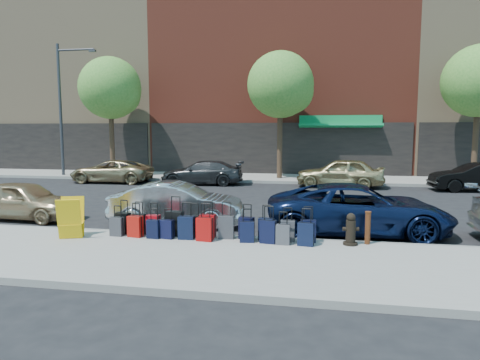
% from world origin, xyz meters
% --- Properties ---
extents(ground, '(120.00, 120.00, 0.00)m').
position_xyz_m(ground, '(0.00, 0.00, 0.00)').
color(ground, black).
rests_on(ground, ground).
extents(sidewalk_near, '(60.00, 4.00, 0.15)m').
position_xyz_m(sidewalk_near, '(0.00, -6.50, 0.07)').
color(sidewalk_near, gray).
rests_on(sidewalk_near, ground).
extents(sidewalk_far, '(60.00, 4.00, 0.15)m').
position_xyz_m(sidewalk_far, '(0.00, 10.00, 0.07)').
color(sidewalk_far, gray).
rests_on(sidewalk_far, ground).
extents(curb_near, '(60.00, 0.08, 0.15)m').
position_xyz_m(curb_near, '(0.00, -4.48, 0.07)').
color(curb_near, gray).
rests_on(curb_near, ground).
extents(curb_far, '(60.00, 0.08, 0.15)m').
position_xyz_m(curb_far, '(0.00, 7.98, 0.07)').
color(curb_far, gray).
rests_on(curb_far, ground).
extents(building_left, '(15.00, 12.12, 16.00)m').
position_xyz_m(building_left, '(-16.00, 17.98, 7.98)').
color(building_left, '#9F8261').
rests_on(building_left, ground).
extents(building_center, '(17.00, 12.85, 20.00)m').
position_xyz_m(building_center, '(0.00, 17.99, 9.98)').
color(building_center, maroon).
rests_on(building_center, ground).
extents(tree_left, '(3.80, 3.80, 7.27)m').
position_xyz_m(tree_left, '(-9.86, 9.50, 5.41)').
color(tree_left, black).
rests_on(tree_left, sidewalk_far).
extents(tree_center, '(3.80, 3.80, 7.27)m').
position_xyz_m(tree_center, '(0.64, 9.50, 5.41)').
color(tree_center, black).
rests_on(tree_center, sidewalk_far).
extents(streetlight, '(2.59, 0.18, 8.00)m').
position_xyz_m(streetlight, '(-12.80, 8.80, 4.66)').
color(streetlight, '#333338').
rests_on(streetlight, sidewalk_far).
extents(suitcase_front_0, '(0.41, 0.28, 0.92)m').
position_xyz_m(suitcase_front_0, '(-2.43, -4.80, 0.44)').
color(suitcase_front_0, black).
rests_on(suitcase_front_0, sidewalk_near).
extents(suitcase_front_1, '(0.37, 0.22, 0.88)m').
position_xyz_m(suitcase_front_1, '(-2.00, -4.77, 0.43)').
color(suitcase_front_1, black).
rests_on(suitcase_front_1, sidewalk_near).
extents(suitcase_front_2, '(0.38, 0.23, 0.87)m').
position_xyz_m(suitcase_front_2, '(-1.56, -4.81, 0.42)').
color(suitcase_front_2, '#B20B14').
rests_on(suitcase_front_2, sidewalk_near).
extents(suitcase_front_3, '(0.45, 0.27, 1.05)m').
position_xyz_m(suitcase_front_3, '(-0.96, -4.78, 0.48)').
color(suitcase_front_3, black).
rests_on(suitcase_front_3, sidewalk_near).
extents(suitcase_front_4, '(0.38, 0.23, 0.89)m').
position_xyz_m(suitcase_front_4, '(-0.42, -4.80, 0.43)').
color(suitcase_front_4, black).
rests_on(suitcase_front_4, sidewalk_near).
extents(suitcase_front_5, '(0.40, 0.23, 0.95)m').
position_xyz_m(suitcase_front_5, '(-0.07, -4.75, 0.45)').
color(suitcase_front_5, '#9D0A0F').
rests_on(suitcase_front_5, sidewalk_near).
extents(suitcase_front_6, '(0.41, 0.25, 0.96)m').
position_xyz_m(suitcase_front_6, '(0.44, -4.82, 0.45)').
color(suitcase_front_6, '#37373C').
rests_on(suitcase_front_6, sidewalk_near).
extents(suitcase_front_7, '(0.41, 0.27, 0.91)m').
position_xyz_m(suitcase_front_7, '(0.96, -4.77, 0.44)').
color(suitcase_front_7, black).
rests_on(suitcase_front_7, sidewalk_near).
extents(suitcase_front_8, '(0.40, 0.25, 0.91)m').
position_xyz_m(suitcase_front_8, '(1.47, -4.79, 0.43)').
color(suitcase_front_8, black).
rests_on(suitcase_front_8, sidewalk_near).
extents(suitcase_front_9, '(0.37, 0.22, 0.85)m').
position_xyz_m(suitcase_front_9, '(2.02, -4.80, 0.42)').
color(suitcase_front_9, '#414146').
rests_on(suitcase_front_9, sidewalk_near).
extents(suitcase_front_10, '(0.39, 0.24, 0.90)m').
position_xyz_m(suitcase_front_10, '(2.53, -4.82, 0.43)').
color(suitcase_front_10, black).
rests_on(suitcase_front_10, sidewalk_near).
extents(suitcase_back_0, '(0.35, 0.22, 0.81)m').
position_xyz_m(suitcase_back_0, '(-2.47, -5.08, 0.40)').
color(suitcase_back_0, '#343438').
rests_on(suitcase_back_0, sidewalk_near).
extents(suitcase_back_1, '(0.41, 0.28, 0.90)m').
position_xyz_m(suitcase_back_1, '(-1.95, -5.09, 0.43)').
color(suitcase_back_1, '#A1110A').
rests_on(suitcase_back_1, sidewalk_near).
extents(suitcase_back_2, '(0.34, 0.22, 0.79)m').
position_xyz_m(suitcase_back_2, '(-1.42, -5.15, 0.40)').
color(suitcase_back_2, black).
rests_on(suitcase_back_2, sidewalk_near).
extents(suitcase_back_3, '(0.35, 0.24, 0.79)m').
position_xyz_m(suitcase_back_3, '(-1.06, -5.11, 0.40)').
color(suitcase_back_3, black).
rests_on(suitcase_back_3, sidewalk_near).
extents(suitcase_back_4, '(0.41, 0.25, 0.95)m').
position_xyz_m(suitcase_back_4, '(-0.56, -5.07, 0.45)').
color(suitcase_back_4, black).
rests_on(suitcase_back_4, sidewalk_near).
extents(suitcase_back_5, '(0.42, 0.27, 0.96)m').
position_xyz_m(suitcase_back_5, '(-0.05, -5.16, 0.45)').
color(suitcase_back_5, '#A00B0A').
rests_on(suitcase_back_5, sidewalk_near).
extents(suitcase_back_7, '(0.38, 0.25, 0.85)m').
position_xyz_m(suitcase_back_7, '(1.03, -5.08, 0.41)').
color(suitcase_back_7, black).
rests_on(suitcase_back_7, sidewalk_near).
extents(suitcase_back_8, '(0.42, 0.28, 0.93)m').
position_xyz_m(suitcase_back_8, '(1.56, -5.08, 0.44)').
color(suitcase_back_8, black).
rests_on(suitcase_back_8, sidewalk_near).
extents(suitcase_back_9, '(0.34, 0.20, 0.81)m').
position_xyz_m(suitcase_back_9, '(1.93, -5.14, 0.40)').
color(suitcase_back_9, '#414046').
rests_on(suitcase_back_9, sidewalk_near).
extents(suitcase_back_10, '(0.41, 0.27, 0.91)m').
position_xyz_m(suitcase_back_10, '(2.49, -5.15, 0.43)').
color(suitcase_back_10, black).
rests_on(suitcase_back_10, sidewalk_near).
extents(fire_hydrant, '(0.40, 0.35, 0.79)m').
position_xyz_m(fire_hydrant, '(3.56, -4.87, 0.51)').
color(fire_hydrant, black).
rests_on(fire_hydrant, sidewalk_near).
extents(bollard, '(0.15, 0.15, 0.81)m').
position_xyz_m(bollard, '(3.98, -4.73, 0.57)').
color(bollard, '#38190C').
rests_on(bollard, sidewalk_near).
extents(display_rack, '(0.76, 0.80, 1.05)m').
position_xyz_m(display_rack, '(-3.54, -5.50, 0.67)').
color(display_rack, '#E7B10C').
rests_on(display_rack, sidewalk_near).
extents(car_near_0, '(3.83, 1.68, 1.28)m').
position_xyz_m(car_near_0, '(-6.82, -3.01, 0.64)').
color(car_near_0, tan).
rests_on(car_near_0, ground).
extents(car_near_1, '(4.17, 1.74, 1.34)m').
position_xyz_m(car_near_1, '(-1.52, -2.96, 0.67)').
color(car_near_1, '#B1B3B8').
rests_on(car_near_1, ground).
extents(car_near_2, '(5.22, 2.57, 1.43)m').
position_xyz_m(car_near_2, '(3.90, -3.05, 0.71)').
color(car_near_2, '#0D183A').
rests_on(car_near_2, ground).
extents(car_far_0, '(4.60, 2.21, 1.27)m').
position_xyz_m(car_far_0, '(-8.73, 6.83, 0.63)').
color(car_far_0, tan).
rests_on(car_far_0, ground).
extents(car_far_1, '(4.59, 2.19, 1.29)m').
position_xyz_m(car_far_1, '(-3.46, 6.87, 0.65)').
color(car_far_1, '#2F2F31').
rests_on(car_far_1, ground).
extents(car_far_2, '(4.58, 2.16, 1.51)m').
position_xyz_m(car_far_2, '(3.85, 7.09, 0.76)').
color(car_far_2, tan).
rests_on(car_far_2, ground).
extents(car_far_3, '(4.25, 1.77, 1.37)m').
position_xyz_m(car_far_3, '(10.22, 6.75, 0.68)').
color(car_far_3, black).
rests_on(car_far_3, ground).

